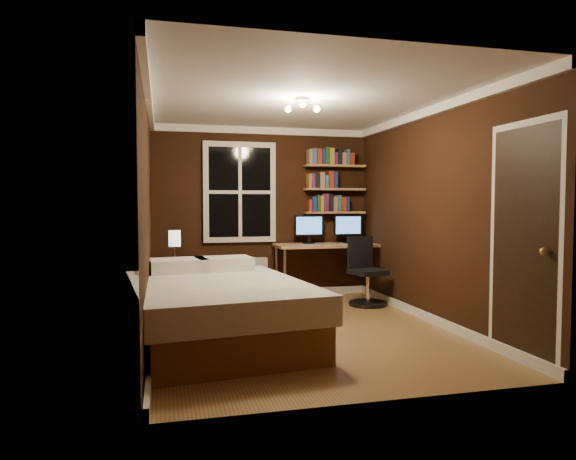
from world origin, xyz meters
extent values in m
plane|color=olive|center=(0.00, 0.00, 0.00)|extent=(4.20, 4.20, 0.00)
cube|color=black|center=(0.00, 2.10, 1.25)|extent=(3.20, 0.04, 2.50)
cube|color=black|center=(-1.60, 0.00, 1.25)|extent=(0.04, 4.20, 2.50)
cube|color=black|center=(1.60, 0.00, 1.25)|extent=(0.04, 4.20, 2.50)
cube|color=white|center=(0.00, 0.00, 2.50)|extent=(3.20, 4.20, 0.02)
cube|color=white|center=(-0.35, 2.06, 1.55)|extent=(1.06, 0.06, 1.46)
sphere|color=#D2954B|center=(1.55, -1.85, 1.00)|extent=(0.06, 0.06, 0.06)
cube|color=tan|center=(1.08, 1.98, 1.25)|extent=(0.92, 0.22, 0.03)
cube|color=tan|center=(1.08, 1.98, 1.60)|extent=(0.92, 0.22, 0.03)
cube|color=tan|center=(1.08, 1.98, 1.95)|extent=(0.92, 0.22, 0.03)
cube|color=brown|center=(-0.92, -0.31, 0.17)|extent=(1.78, 2.35, 0.35)
cube|color=silver|center=(-0.92, -0.31, 0.48)|extent=(1.88, 2.43, 0.26)
cube|color=white|center=(-1.29, 0.50, 0.69)|extent=(0.68, 0.51, 0.15)
cube|color=white|center=(-0.77, 0.57, 0.69)|extent=(0.68, 0.51, 0.15)
cube|color=brown|center=(-1.30, 1.29, 0.30)|extent=(0.58, 0.58, 0.61)
cube|color=beige|center=(-0.16, 1.99, 0.30)|extent=(0.40, 0.14, 0.59)
cube|color=tan|center=(0.97, 1.77, 0.77)|extent=(1.68, 0.63, 0.04)
cylinder|color=beige|center=(0.19, 1.49, 0.38)|extent=(0.04, 0.04, 0.75)
cylinder|color=beige|center=(1.75, 1.49, 0.38)|extent=(0.04, 0.04, 0.75)
cylinder|color=beige|center=(0.19, 2.04, 0.38)|extent=(0.04, 0.04, 0.75)
cylinder|color=beige|center=(1.75, 2.04, 0.38)|extent=(0.04, 0.04, 0.75)
cylinder|color=black|center=(1.25, 1.07, 0.03)|extent=(0.51, 0.51, 0.05)
cylinder|color=silver|center=(1.25, 1.07, 0.24)|extent=(0.06, 0.06, 0.38)
cube|color=black|center=(1.25, 1.07, 0.46)|extent=(0.50, 0.50, 0.07)
cube|color=black|center=(1.21, 1.25, 0.71)|extent=(0.40, 0.14, 0.43)
camera|label=1|loc=(-1.46, -5.38, 1.39)|focal=32.00mm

